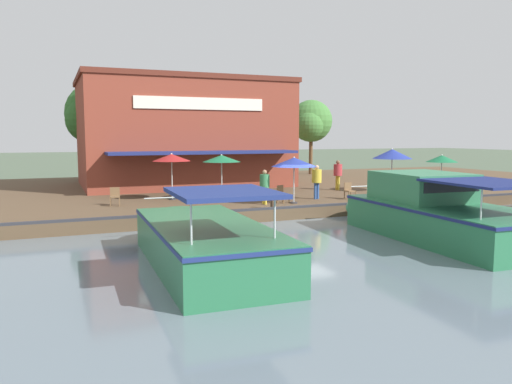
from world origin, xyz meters
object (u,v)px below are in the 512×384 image
Objects in this scene: patio_umbrella_back_row at (172,158)px; patio_umbrella_far_corner at (294,162)px; waterfront_restaurant at (182,133)px; person_near_entrance at (317,178)px; patio_umbrella_near_quay_edge at (222,159)px; cafe_chair_back_row_seat at (115,195)px; cafe_chair_mid_patio at (349,190)px; cafe_chair_beside_entrance at (282,193)px; person_mid_patio at (338,171)px; patio_umbrella_mid_patio_left at (392,154)px; motorboat_outer_channel at (428,212)px; tree_downstream_bank at (311,122)px; person_at_quay_edge at (265,183)px; motorboat_second_along at (199,238)px; mooring_post at (272,200)px; patio_umbrella_by_entrance at (442,159)px; tree_upstream_bank at (95,116)px.

patio_umbrella_back_row is 1.05× the size of patio_umbrella_far_corner.
person_near_entrance is at bearing 22.99° from waterfront_restaurant.
patio_umbrella_near_quay_edge is 2.72× the size of cafe_chair_back_row_seat.
cafe_chair_mid_patio and cafe_chair_beside_entrance have the same top height.
cafe_chair_mid_patio is 0.47× the size of person_mid_patio.
waterfront_restaurant is 13.63m from patio_umbrella_mid_patio_left.
patio_umbrella_far_corner is at bearing -49.76° from person_mid_patio.
waterfront_restaurant reaches higher than person_mid_patio.
person_mid_patio is 4.69m from person_near_entrance.
tree_downstream_bank is at bearing 162.22° from motorboat_outer_channel.
cafe_chair_beside_entrance is 2.46m from person_near_entrance.
cafe_chair_mid_patio is 3.83m from cafe_chair_beside_entrance.
person_mid_patio is at bearing 166.04° from motorboat_outer_channel.
tree_downstream_bank reaches higher than cafe_chair_back_row_seat.
patio_umbrella_back_row is 0.38× the size of tree_downstream_bank.
patio_umbrella_far_corner is 1.36× the size of person_at_quay_edge.
person_at_quay_edge is (4.17, -6.59, -0.11)m from person_mid_patio.
patio_umbrella_back_row is at bearing -143.37° from motorboat_outer_channel.
patio_umbrella_far_corner is at bearing -83.86° from cafe_chair_mid_patio.
motorboat_second_along is (0.51, -9.15, -0.18)m from motorboat_outer_channel.
patio_umbrella_mid_patio_left reaches higher than patio_umbrella_back_row.
waterfront_restaurant is 2.09× the size of tree_downstream_bank.
patio_umbrella_near_quay_edge is 5.58m from cafe_chair_back_row_seat.
patio_umbrella_near_quay_edge reaches higher than cafe_chair_beside_entrance.
waterfront_restaurant is 11.66m from cafe_chair_beside_entrance.
patio_umbrella_near_quay_edge is 4.41m from mooring_post.
patio_umbrella_by_entrance is 2.62× the size of cafe_chair_beside_entrance.
mooring_post is at bearing -37.94° from cafe_chair_beside_entrance.
cafe_chair_beside_entrance is at bearing -74.82° from patio_umbrella_mid_patio_left.
tree_upstream_bank is at bearing -140.65° from waterfront_restaurant.
cafe_chair_back_row_seat is 1.00× the size of cafe_chair_beside_entrance.
patio_umbrella_back_row is 19.56m from tree_downstream_bank.
person_near_entrance is at bearing 104.45° from person_at_quay_edge.
person_at_quay_edge is 8.97m from motorboat_second_along.
tree_downstream_bank reaches higher than patio_umbrella_by_entrance.
patio_umbrella_by_entrance is 10.64m from person_at_quay_edge.
cafe_chair_back_row_seat is 1.00× the size of cafe_chair_mid_patio.
patio_umbrella_near_quay_edge is at bearing -164.74° from mooring_post.
waterfront_restaurant is 13.03m from mooring_post.
patio_umbrella_back_row reaches higher than person_at_quay_edge.
motorboat_outer_channel is at bearing 93.17° from motorboat_second_along.
tree_upstream_bank is at bearing -169.91° from patio_umbrella_back_row.
motorboat_second_along is 7.70m from mooring_post.
person_near_entrance is (10.39, 4.41, -2.34)m from waterfront_restaurant.
tree_upstream_bank reaches higher than patio_umbrella_mid_patio_left.
person_near_entrance is (1.54, -5.87, -1.08)m from patio_umbrella_mid_patio_left.
person_near_entrance is 11.79m from motorboat_second_along.
tree_upstream_bank reaches higher than patio_umbrella_near_quay_edge.
waterfront_restaurant is at bearing 148.55° from cafe_chair_back_row_seat.
tree_downstream_bank is at bearing 149.03° from patio_umbrella_far_corner.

